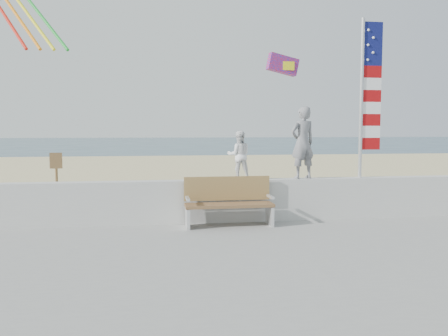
{
  "coord_description": "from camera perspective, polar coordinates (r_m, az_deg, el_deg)",
  "views": [
    {
      "loc": [
        -1.33,
        -7.95,
        2.17
      ],
      "look_at": [
        0.2,
        1.8,
        1.35
      ],
      "focal_mm": 38.0,
      "sensor_mm": 36.0,
      "label": 1
    }
  ],
  "objects": [
    {
      "name": "ground",
      "position": [
        8.35,
        0.56,
        -10.31
      ],
      "size": [
        220.0,
        220.0,
        0.0
      ],
      "primitive_type": "plane",
      "color": "#2B4757",
      "rests_on": "ground"
    },
    {
      "name": "sand",
      "position": [
        17.14,
        -4.39,
        -2.41
      ],
      "size": [
        90.0,
        40.0,
        0.08
      ],
      "primitive_type": "cube",
      "color": "beige",
      "rests_on": "ground"
    },
    {
      "name": "seawall",
      "position": [
        10.16,
        -1.29,
        -3.97
      ],
      "size": [
        30.0,
        0.35,
        0.9
      ],
      "primitive_type": "cube",
      "color": "beige",
      "rests_on": "boardwalk"
    },
    {
      "name": "adult",
      "position": [
        10.49,
        9.44,
        3.03
      ],
      "size": [
        0.65,
        0.51,
        1.58
      ],
      "primitive_type": "imported",
      "rotation": [
        0.0,
        0.0,
        3.4
      ],
      "color": "slate",
      "rests_on": "seawall"
    },
    {
      "name": "child",
      "position": [
        10.15,
        1.82,
        1.55
      ],
      "size": [
        0.53,
        0.42,
        1.05
      ],
      "primitive_type": "imported",
      "rotation": [
        0.0,
        0.0,
        3.09
      ],
      "color": "white",
      "rests_on": "seawall"
    },
    {
      "name": "bench",
      "position": [
        9.74,
        0.54,
        -4.0
      ],
      "size": [
        1.8,
        0.57,
        1.0
      ],
      "color": "brown",
      "rests_on": "boardwalk"
    },
    {
      "name": "flag",
      "position": [
        11.06,
        16.82,
        8.81
      ],
      "size": [
        0.5,
        0.08,
        3.5
      ],
      "color": "silver",
      "rests_on": "seawall"
    },
    {
      "name": "parafoil_kite",
      "position": [
        14.48,
        7.16,
        12.21
      ],
      "size": [
        1.01,
        0.37,
        0.68
      ],
      "color": "red",
      "rests_on": "ground"
    },
    {
      "name": "sign",
      "position": [
        13.31,
        -19.51,
        -0.81
      ],
      "size": [
        0.32,
        0.07,
        1.46
      ],
      "color": "brown",
      "rests_on": "sand"
    }
  ]
}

